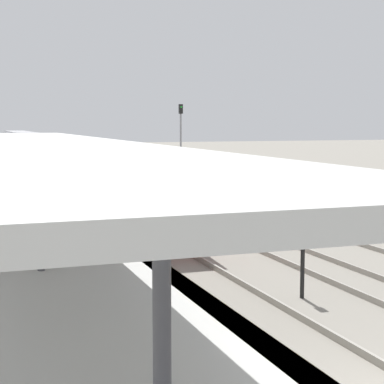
{
  "coord_description": "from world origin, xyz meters",
  "views": [
    {
      "loc": [
        -5.83,
        -7.18,
        4.15
      ],
      "look_at": [
        1.83,
        14.3,
        1.65
      ],
      "focal_mm": 60.0,
      "sensor_mm": 36.0,
      "label": 1
    }
  ],
  "objects_px": {
    "person_on_platform": "(118,214)",
    "signal_post_near": "(303,256)",
    "train_near": "(45,154)",
    "signal_mast_far": "(181,132)"
  },
  "relations": [
    {
      "from": "person_on_platform",
      "to": "signal_post_near",
      "type": "distance_m",
      "value": 4.7
    },
    {
      "from": "signal_post_near",
      "to": "signal_mast_far",
      "type": "distance_m",
      "value": 33.12
    },
    {
      "from": "person_on_platform",
      "to": "train_near",
      "type": "xyz_separation_m",
      "value": [
        2.23,
        33.82,
        -0.12
      ]
    },
    {
      "from": "person_on_platform",
      "to": "signal_post_near",
      "type": "height_order",
      "value": "person_on_platform"
    },
    {
      "from": "person_on_platform",
      "to": "signal_post_near",
      "type": "bearing_deg",
      "value": -33.95
    },
    {
      "from": "person_on_platform",
      "to": "train_near",
      "type": "bearing_deg",
      "value": 86.22
    },
    {
      "from": "person_on_platform",
      "to": "train_near",
      "type": "height_order",
      "value": "train_near"
    },
    {
      "from": "signal_mast_far",
      "to": "person_on_platform",
      "type": "bearing_deg",
      "value": -111.51
    },
    {
      "from": "signal_post_near",
      "to": "signal_mast_far",
      "type": "height_order",
      "value": "signal_mast_far"
    },
    {
      "from": "train_near",
      "to": "signal_post_near",
      "type": "bearing_deg",
      "value": -87.48
    }
  ]
}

